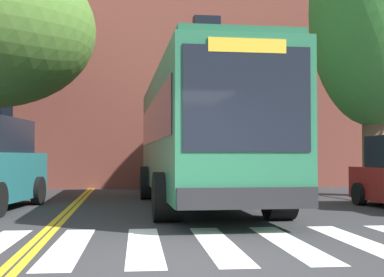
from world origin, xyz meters
name	(u,v)px	position (x,y,z in m)	size (l,w,h in m)	color
ground_plane	(194,263)	(0.00, 0.00, 0.00)	(120.00, 120.00, 0.00)	#303033
crosswalk	(144,245)	(-0.56, 1.38, 0.00)	(11.51, 3.80, 0.01)	white
lane_line_yellow_inner	(90,188)	(-2.24, 15.38, 0.00)	(0.12, 36.00, 0.01)	gold
lane_line_yellow_outer	(94,188)	(-2.08, 15.38, 0.00)	(0.12, 36.00, 0.01)	gold
city_bus	(199,132)	(1.11, 7.41, 1.95)	(2.97, 10.70, 3.56)	#28704C
car_tan_behind_bus	(169,168)	(1.02, 15.91, 0.80)	(2.39, 4.44, 1.77)	tan
street_tree_curbside_large	(372,14)	(7.28, 10.11, 6.01)	(5.93, 5.95, 9.83)	brown
building_facade	(195,58)	(2.56, 19.10, 6.10)	(41.71, 7.91, 12.19)	brown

